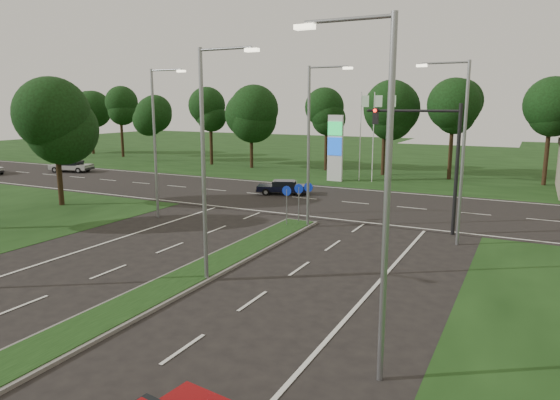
% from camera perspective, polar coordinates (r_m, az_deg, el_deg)
% --- Properties ---
extents(ground, '(160.00, 160.00, 0.00)m').
position_cam_1_polar(ground, '(16.88, -22.92, -14.35)').
color(ground, black).
rests_on(ground, ground).
extents(verge_far, '(160.00, 50.00, 0.02)m').
position_cam_1_polar(verge_far, '(66.07, 16.35, 4.43)').
color(verge_far, black).
rests_on(verge_far, ground).
extents(cross_road, '(160.00, 12.00, 0.02)m').
position_cam_1_polar(cross_road, '(36.35, 7.11, -0.20)').
color(cross_road, black).
rests_on(cross_road, ground).
extents(median_kerb, '(2.00, 26.00, 0.12)m').
position_cam_1_polar(median_kerb, '(19.41, -13.80, -10.23)').
color(median_kerb, slate).
rests_on(median_kerb, ground).
extents(streetlight_median_near, '(2.53, 0.22, 9.00)m').
position_cam_1_polar(streetlight_median_near, '(19.18, -8.30, 5.18)').
color(streetlight_median_near, gray).
rests_on(streetlight_median_near, ground).
extents(streetlight_median_far, '(2.53, 0.22, 9.00)m').
position_cam_1_polar(streetlight_median_far, '(27.93, 3.66, 7.03)').
color(streetlight_median_far, gray).
rests_on(streetlight_median_far, ground).
extents(streetlight_left_far, '(2.53, 0.22, 9.00)m').
position_cam_1_polar(streetlight_left_far, '(31.19, -13.89, 7.15)').
color(streetlight_left_far, gray).
rests_on(streetlight_left_far, ground).
extents(streetlight_right_far, '(2.53, 0.22, 9.00)m').
position_cam_1_polar(streetlight_right_far, '(25.86, 19.83, 6.11)').
color(streetlight_right_far, gray).
rests_on(streetlight_right_far, ground).
extents(streetlight_right_near, '(2.53, 0.22, 9.00)m').
position_cam_1_polar(streetlight_right_near, '(12.18, 11.29, 1.82)').
color(streetlight_right_near, gray).
rests_on(streetlight_right_near, ground).
extents(traffic_signal, '(5.10, 0.42, 7.00)m').
position_cam_1_polar(traffic_signal, '(28.10, 17.03, 5.73)').
color(traffic_signal, black).
rests_on(traffic_signal, ground).
extents(median_signs, '(1.16, 1.76, 2.38)m').
position_cam_1_polar(median_signs, '(29.11, 2.09, 0.53)').
color(median_signs, gray).
rests_on(median_signs, ground).
extents(gas_pylon, '(5.80, 1.26, 8.00)m').
position_cam_1_polar(gas_pylon, '(45.63, 6.61, 6.11)').
color(gas_pylon, silver).
rests_on(gas_pylon, ground).
extents(tree_left_far, '(5.20, 5.20, 8.86)m').
position_cam_1_polar(tree_left_far, '(38.07, -25.18, 8.62)').
color(tree_left_far, black).
rests_on(tree_left_far, ground).
extents(treeline_far, '(6.00, 6.00, 9.90)m').
position_cam_1_polar(treeline_far, '(50.94, 13.63, 10.47)').
color(treeline_far, black).
rests_on(treeline_far, ground).
extents(navy_sedan, '(4.31, 2.97, 1.10)m').
position_cam_1_polar(navy_sedan, '(38.94, 0.40, 1.50)').
color(navy_sedan, black).
rests_on(navy_sedan, ground).
extents(far_car_a, '(4.50, 2.87, 1.20)m').
position_cam_1_polar(far_car_a, '(56.16, -22.75, 3.61)').
color(far_car_a, '#A3A3A3').
rests_on(far_car_a, ground).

